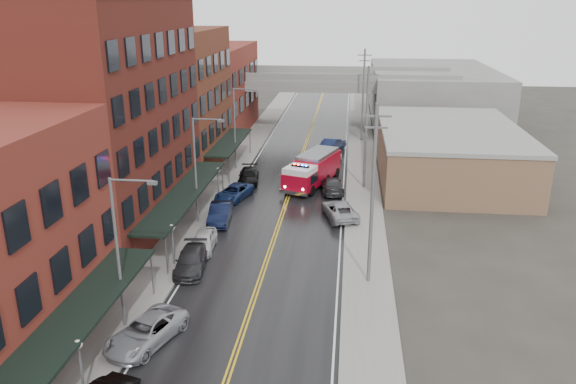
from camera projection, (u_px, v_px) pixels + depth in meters
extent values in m
cube|color=black|center=(286.00, 202.00, 52.21)|extent=(11.00, 160.00, 0.02)
cube|color=slate|center=(210.00, 198.00, 52.96)|extent=(3.00, 160.00, 0.15)
cube|color=slate|center=(365.00, 204.00, 51.42)|extent=(3.00, 160.00, 0.15)
cube|color=gray|center=(227.00, 199.00, 52.79)|extent=(0.30, 160.00, 0.15)
cube|color=gray|center=(347.00, 204.00, 51.60)|extent=(0.30, 160.00, 0.15)
cube|color=#4E1E14|center=(108.00, 118.00, 44.12)|extent=(9.00, 20.00, 18.00)
cube|color=#5E2B1C|center=(176.00, 100.00, 61.06)|extent=(9.00, 15.00, 15.00)
cube|color=maroon|center=(214.00, 90.00, 78.00)|extent=(9.00, 20.00, 12.00)
cube|color=brown|center=(448.00, 154.00, 59.12)|extent=(14.00, 22.00, 5.00)
cube|color=slate|center=(431.00, 95.00, 86.64)|extent=(18.00, 30.00, 8.00)
cube|color=black|center=(75.00, 318.00, 27.59)|extent=(2.60, 16.00, 0.18)
cylinder|color=slate|center=(152.00, 275.00, 35.10)|extent=(0.10, 0.10, 3.00)
cube|color=black|center=(185.00, 193.00, 45.45)|extent=(2.60, 18.00, 0.18)
cylinder|color=slate|center=(166.00, 256.00, 37.73)|extent=(0.10, 0.10, 3.00)
cylinder|color=slate|center=(223.00, 179.00, 53.90)|extent=(0.10, 0.10, 3.00)
cube|color=black|center=(230.00, 142.00, 61.91)|extent=(2.60, 13.00, 0.18)
cylinder|color=slate|center=(229.00, 171.00, 56.53)|extent=(0.10, 0.10, 3.00)
cylinder|color=slate|center=(250.00, 142.00, 68.01)|extent=(0.10, 0.10, 3.00)
cylinder|color=#59595B|center=(82.00, 372.00, 26.11)|extent=(0.14, 0.14, 2.80)
sphere|color=silver|center=(78.00, 344.00, 25.62)|extent=(0.44, 0.44, 0.44)
cylinder|color=#59595B|center=(173.00, 247.00, 39.27)|extent=(0.14, 0.14, 2.80)
sphere|color=silver|center=(172.00, 228.00, 38.79)|extent=(0.44, 0.44, 0.44)
cylinder|color=#59595B|center=(218.00, 185.00, 52.44)|extent=(0.14, 0.14, 2.80)
sphere|color=silver|center=(218.00, 170.00, 51.95)|extent=(0.44, 0.44, 0.44)
cylinder|color=#59595B|center=(118.00, 256.00, 30.79)|extent=(0.18, 0.18, 9.00)
cylinder|color=#59595B|center=(132.00, 180.00, 29.24)|extent=(2.40, 0.12, 0.12)
cube|color=#59595B|center=(152.00, 183.00, 29.15)|extent=(0.50, 0.22, 0.18)
cylinder|color=#59595B|center=(195.00, 172.00, 45.83)|extent=(0.18, 0.18, 9.00)
cylinder|color=#59595B|center=(207.00, 119.00, 44.28)|extent=(2.40, 0.12, 0.12)
cube|color=#59595B|center=(221.00, 121.00, 44.20)|extent=(0.50, 0.22, 0.18)
cylinder|color=#59595B|center=(235.00, 130.00, 60.88)|extent=(0.18, 0.18, 9.00)
cylinder|color=#59595B|center=(245.00, 89.00, 59.33)|extent=(2.40, 0.12, 0.12)
cube|color=#59595B|center=(255.00, 90.00, 59.24)|extent=(0.50, 0.22, 0.18)
cylinder|color=#59595B|center=(372.00, 198.00, 35.41)|extent=(0.24, 0.24, 12.00)
cube|color=#59595B|center=(377.00, 116.00, 33.73)|extent=(1.80, 0.12, 0.12)
cube|color=#59595B|center=(376.00, 128.00, 33.95)|extent=(1.40, 0.12, 0.12)
cylinder|color=#59595B|center=(366.00, 129.00, 54.22)|extent=(0.24, 0.24, 12.00)
cube|color=#59595B|center=(369.00, 75.00, 52.53)|extent=(1.80, 0.12, 0.12)
cube|color=#59595B|center=(368.00, 82.00, 52.76)|extent=(1.40, 0.12, 0.12)
cylinder|color=#59595B|center=(363.00, 96.00, 73.02)|extent=(0.24, 0.24, 12.00)
cube|color=#59595B|center=(365.00, 55.00, 71.34)|extent=(1.80, 0.12, 0.12)
cube|color=#59595B|center=(365.00, 61.00, 71.56)|extent=(1.40, 0.12, 0.12)
cube|color=slate|center=(312.00, 82.00, 80.12)|extent=(40.00, 10.00, 1.50)
cube|color=slate|center=(237.00, 107.00, 82.49)|extent=(1.60, 8.00, 6.00)
cube|color=slate|center=(388.00, 110.00, 80.17)|extent=(1.60, 8.00, 6.00)
cube|color=#9F071B|center=(317.00, 166.00, 57.48)|extent=(4.60, 6.63, 2.32)
cube|color=#9F071B|center=(300.00, 181.00, 53.92)|extent=(3.55, 3.62, 1.65)
cube|color=silver|center=(300.00, 170.00, 53.56)|extent=(3.34, 3.36, 0.55)
cube|color=black|center=(301.00, 177.00, 54.00)|extent=(3.20, 2.58, 0.88)
cube|color=slate|center=(318.00, 154.00, 57.05)|extent=(4.20, 6.13, 0.33)
cube|color=black|center=(300.00, 166.00, 53.44)|extent=(1.77, 0.87, 0.15)
sphere|color=#FF0C0C|center=(294.00, 164.00, 53.66)|extent=(0.22, 0.22, 0.22)
sphere|color=#1933FF|center=(306.00, 166.00, 53.16)|extent=(0.22, 0.22, 0.22)
cylinder|color=black|center=(288.00, 187.00, 54.59)|extent=(1.17, 0.73, 1.10)
cylinder|color=black|center=(311.00, 191.00, 53.59)|extent=(1.17, 0.73, 1.10)
cylinder|color=black|center=(304.00, 177.00, 57.88)|extent=(1.17, 0.73, 1.10)
cylinder|color=black|center=(326.00, 180.00, 56.88)|extent=(1.17, 0.73, 1.10)
cylinder|color=black|center=(315.00, 170.00, 60.23)|extent=(1.17, 0.73, 1.10)
cylinder|color=black|center=(336.00, 173.00, 59.23)|extent=(1.17, 0.73, 1.10)
imported|color=#95969C|center=(146.00, 332.00, 30.50)|extent=(4.02, 5.75, 1.46)
imported|color=#28282B|center=(191.00, 261.00, 38.86)|extent=(2.51, 5.04, 1.41)
imported|color=silver|center=(203.00, 241.00, 42.05)|extent=(1.96, 4.29, 1.43)
imported|color=black|center=(220.00, 213.00, 47.28)|extent=(2.07, 4.90, 1.57)
imported|color=navy|center=(234.00, 192.00, 52.78)|extent=(3.49, 5.27, 1.35)
imported|color=black|center=(248.00, 176.00, 57.53)|extent=(2.55, 5.10, 1.42)
imported|color=#93969A|center=(340.00, 210.00, 48.21)|extent=(3.77, 5.65, 1.44)
imported|color=#292A2C|center=(332.00, 185.00, 54.72)|extent=(2.83, 5.36, 1.48)
imported|color=silver|center=(334.00, 157.00, 64.68)|extent=(1.87, 4.08, 1.36)
imported|color=#0E1634|center=(333.00, 145.00, 69.62)|extent=(3.34, 5.34, 1.66)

